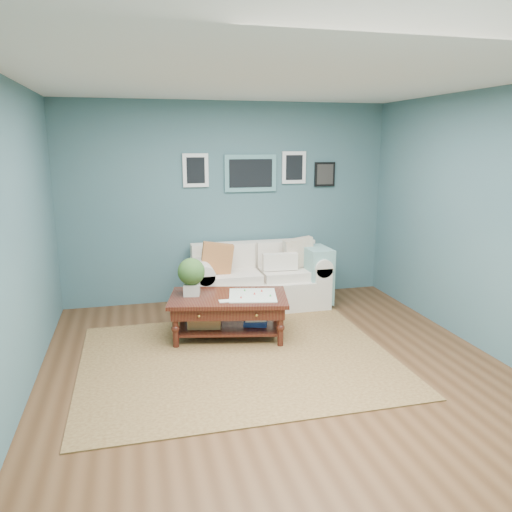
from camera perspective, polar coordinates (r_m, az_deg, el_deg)
name	(u,v)px	position (r m, az deg, el deg)	size (l,w,h in m)	color
room_shell	(281,233)	(4.54, 2.84, 2.64)	(5.00, 5.02, 2.70)	brown
area_rug	(238,359)	(5.19, -2.04, -11.70)	(3.12, 2.50, 0.01)	brown
loveseat	(264,278)	(6.70, 0.96, -2.57)	(1.81, 0.82, 0.93)	white
coffee_table	(222,303)	(5.63, -3.87, -5.37)	(1.43, 1.01, 0.91)	black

